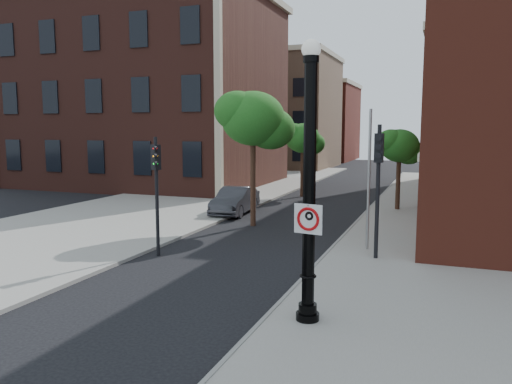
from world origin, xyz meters
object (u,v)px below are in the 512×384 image
at_px(parked_car, 235,201).
at_px(traffic_signal_right, 378,170).
at_px(no_parking_sign, 308,219).
at_px(lamppost, 309,198).
at_px(traffic_signal_left, 156,176).

distance_m(parked_car, traffic_signal_right, 10.84).
bearing_deg(no_parking_sign, traffic_signal_right, 92.42).
relative_size(no_parking_sign, traffic_signal_right, 0.14).
distance_m(no_parking_sign, traffic_signal_right, 6.26).
bearing_deg(parked_car, lamppost, -65.03).
xyz_separation_m(lamppost, no_parking_sign, (0.03, -0.16, -0.43)).
height_order(parked_car, traffic_signal_right, traffic_signal_right).
distance_m(lamppost, traffic_signal_right, 6.08).
bearing_deg(traffic_signal_right, lamppost, -96.48).
bearing_deg(no_parking_sign, parked_car, 128.15).
bearing_deg(traffic_signal_left, traffic_signal_right, 36.63).
height_order(lamppost, traffic_signal_right, lamppost).
bearing_deg(traffic_signal_right, no_parking_sign, -96.05).
bearing_deg(traffic_signal_left, parked_car, 117.14).
distance_m(lamppost, parked_car, 15.00).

